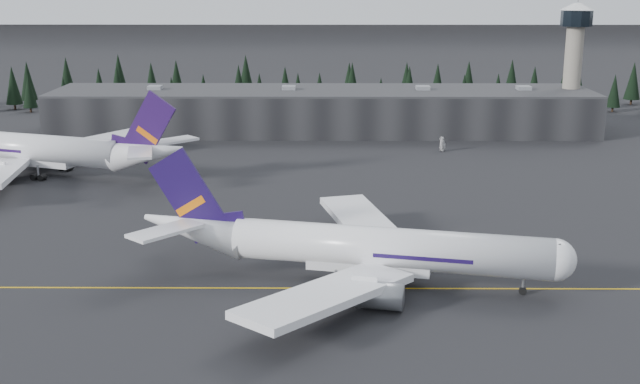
{
  "coord_description": "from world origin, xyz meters",
  "views": [
    {
      "loc": [
        0.85,
        -113.66,
        44.73
      ],
      "look_at": [
        0.0,
        20.0,
        9.0
      ],
      "focal_mm": 45.0,
      "sensor_mm": 36.0,
      "label": 1
    }
  ],
  "objects_px": {
    "jet_parked": "(45,150)",
    "gse_vehicle_a": "(135,148)",
    "terminal": "(322,110)",
    "control_tower": "(574,52)",
    "jet_main": "(351,246)",
    "gse_vehicle_b": "(443,149)"
  },
  "relations": [
    {
      "from": "control_tower",
      "to": "jet_parked",
      "type": "height_order",
      "value": "control_tower"
    },
    {
      "from": "terminal",
      "to": "control_tower",
      "type": "bearing_deg",
      "value": 2.29
    },
    {
      "from": "terminal",
      "to": "gse_vehicle_b",
      "type": "relative_size",
      "value": 40.29
    },
    {
      "from": "control_tower",
      "to": "gse_vehicle_a",
      "type": "distance_m",
      "value": 131.02
    },
    {
      "from": "control_tower",
      "to": "jet_main",
      "type": "distance_m",
      "value": 146.04
    },
    {
      "from": "control_tower",
      "to": "gse_vehicle_a",
      "type": "relative_size",
      "value": 7.78
    },
    {
      "from": "control_tower",
      "to": "jet_main",
      "type": "relative_size",
      "value": 0.57
    },
    {
      "from": "terminal",
      "to": "jet_parked",
      "type": "relative_size",
      "value": 2.28
    },
    {
      "from": "jet_parked",
      "to": "gse_vehicle_a",
      "type": "relative_size",
      "value": 14.47
    },
    {
      "from": "jet_parked",
      "to": "gse_vehicle_a",
      "type": "xyz_separation_m",
      "value": [
        14.34,
        27.8,
        -5.3
      ]
    },
    {
      "from": "terminal",
      "to": "jet_main",
      "type": "relative_size",
      "value": 2.43
    },
    {
      "from": "terminal",
      "to": "gse_vehicle_a",
      "type": "bearing_deg",
      "value": -150.7
    },
    {
      "from": "terminal",
      "to": "gse_vehicle_a",
      "type": "height_order",
      "value": "terminal"
    },
    {
      "from": "control_tower",
      "to": "jet_main",
      "type": "bearing_deg",
      "value": -118.95
    },
    {
      "from": "jet_parked",
      "to": "gse_vehicle_a",
      "type": "height_order",
      "value": "jet_parked"
    },
    {
      "from": "jet_parked",
      "to": "gse_vehicle_b",
      "type": "bearing_deg",
      "value": -146.13
    },
    {
      "from": "terminal",
      "to": "jet_parked",
      "type": "height_order",
      "value": "jet_parked"
    },
    {
      "from": "terminal",
      "to": "jet_parked",
      "type": "xyz_separation_m",
      "value": [
        -64.56,
        -55.98,
        -0.33
      ]
    },
    {
      "from": "gse_vehicle_a",
      "to": "gse_vehicle_b",
      "type": "distance_m",
      "value": 82.51
    },
    {
      "from": "gse_vehicle_a",
      "to": "gse_vehicle_b",
      "type": "relative_size",
      "value": 1.22
    },
    {
      "from": "terminal",
      "to": "gse_vehicle_b",
      "type": "bearing_deg",
      "value": -41.86
    },
    {
      "from": "control_tower",
      "to": "terminal",
      "type": "bearing_deg",
      "value": -177.71
    }
  ]
}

